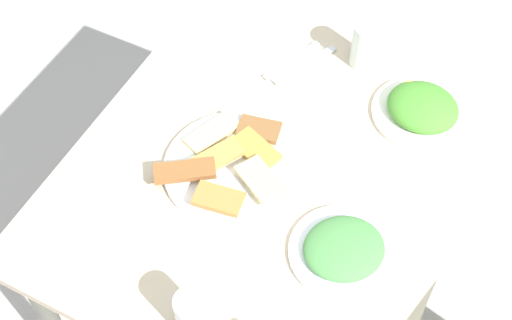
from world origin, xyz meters
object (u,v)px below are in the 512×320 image
at_px(salad_plate_rice, 422,108).
at_px(paper_napkin, 298,64).
at_px(spoon, 305,65).
at_px(soda_can, 365,45).
at_px(drinking_glass, 192,314).
at_px(salad_plate_greens, 344,250).
at_px(fork, 292,60).
at_px(dining_table, 269,190).
at_px(pide_platter, 234,165).

xyz_separation_m(salad_plate_rice, paper_napkin, (-0.01, -0.33, -0.02)).
bearing_deg(spoon, paper_napkin, -65.41).
xyz_separation_m(soda_can, drinking_glass, (0.80, -0.02, -0.01)).
relative_size(salad_plate_greens, paper_napkin, 1.73).
bearing_deg(fork, dining_table, 38.24).
bearing_deg(drinking_glass, fork, -169.23).
bearing_deg(salad_plate_greens, pide_platter, -106.07).
bearing_deg(soda_can, salad_plate_greens, 18.30).
xyz_separation_m(salad_plate_greens, soda_can, (-0.52, -0.17, 0.04)).
bearing_deg(salad_plate_greens, fork, -143.26).
bearing_deg(salad_plate_greens, dining_table, -118.76).
xyz_separation_m(pide_platter, soda_can, (-0.43, 0.13, 0.05)).
distance_m(dining_table, soda_can, 0.43).
distance_m(dining_table, salad_plate_greens, 0.29).
distance_m(drinking_glass, paper_napkin, 0.73).
relative_size(salad_plate_rice, soda_can, 1.92).
height_order(pide_platter, fork, pide_platter).
bearing_deg(salad_plate_rice, salad_plate_greens, -1.97).
height_order(paper_napkin, fork, fork).
xyz_separation_m(paper_napkin, fork, (0.00, -0.02, 0.00)).
xyz_separation_m(pide_platter, fork, (-0.36, -0.03, -0.01)).
distance_m(drinking_glass, fork, 0.74).
bearing_deg(pide_platter, salad_plate_rice, 137.02).
distance_m(dining_table, paper_napkin, 0.34).
relative_size(pide_platter, salad_plate_rice, 1.37).
height_order(pide_platter, paper_napkin, pide_platter).
bearing_deg(pide_platter, salad_plate_greens, 73.93).
xyz_separation_m(dining_table, fork, (-0.31, -0.10, 0.10)).
bearing_deg(paper_napkin, salad_plate_greens, 35.22).
relative_size(pide_platter, salad_plate_greens, 1.40).
xyz_separation_m(salad_plate_greens, paper_napkin, (-0.44, -0.31, -0.01)).
height_order(dining_table, salad_plate_rice, salad_plate_rice).
bearing_deg(paper_napkin, dining_table, 14.11).
height_order(pide_platter, spoon, pide_platter).
bearing_deg(dining_table, salad_plate_greens, 61.24).
distance_m(soda_can, paper_napkin, 0.17).
distance_m(drinking_glass, spoon, 0.73).
distance_m(fork, spoon, 0.04).
bearing_deg(paper_napkin, pide_platter, 1.51).
distance_m(soda_can, fork, 0.19).
relative_size(drinking_glass, fork, 0.60).
relative_size(pide_platter, drinking_glass, 2.92).
relative_size(fork, spoon, 0.95).
bearing_deg(paper_napkin, soda_can, 119.07).
bearing_deg(salad_plate_rice, paper_napkin, -92.50).
distance_m(salad_plate_greens, soda_can, 0.55).
xyz_separation_m(salad_plate_greens, salad_plate_rice, (-0.43, 0.01, 0.01)).
xyz_separation_m(dining_table, pide_platter, (0.04, -0.07, 0.11)).
height_order(salad_plate_greens, paper_napkin, salad_plate_greens).
distance_m(pide_platter, salad_plate_greens, 0.32).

